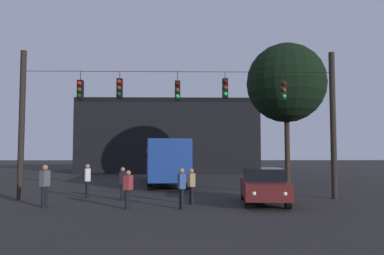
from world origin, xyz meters
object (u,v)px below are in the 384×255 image
pedestrian_crossing_right (45,183)px  pedestrian_near_bus (87,179)px  pedestrian_trailing (182,186)px  pedestrian_far_side (123,182)px  pedestrian_crossing_center (128,187)px  pedestrian_crossing_left (191,184)px  city_bus (165,157)px  tree_left_silhouette (286,83)px  car_near_right (264,185)px

pedestrian_crossing_right → pedestrian_near_bus: size_ratio=1.04×
pedestrian_trailing → pedestrian_far_side: bearing=134.1°
pedestrian_crossing_center → pedestrian_crossing_left: bearing=27.9°
city_bus → pedestrian_far_side: 9.28m
tree_left_silhouette → pedestrian_crossing_center: bearing=-129.1°
pedestrian_crossing_right → tree_left_silhouette: bearing=40.9°
pedestrian_crossing_right → pedestrian_far_side: 3.60m
pedestrian_crossing_left → pedestrian_near_bus: bearing=154.4°
pedestrian_crossing_center → pedestrian_trailing: bearing=-1.8°
pedestrian_crossing_left → pedestrian_crossing_center: size_ratio=1.01×
pedestrian_crossing_left → pedestrian_far_side: size_ratio=1.00×
pedestrian_crossing_center → pedestrian_trailing: (2.09, -0.06, 0.06)m
pedestrian_crossing_right → pedestrian_far_side: (2.76, 2.31, -0.12)m
pedestrian_trailing → pedestrian_crossing_left: bearing=73.6°
city_bus → pedestrian_crossing_center: city_bus is taller
pedestrian_crossing_right → pedestrian_near_bus: 3.39m
pedestrian_near_bus → pedestrian_far_side: 2.09m
pedestrian_near_bus → city_bus: bearing=67.4°
pedestrian_trailing → tree_left_silhouette: tree_left_silhouette is taller
pedestrian_crossing_left → pedestrian_near_bus: (-5.01, 2.40, 0.08)m
pedestrian_near_bus → tree_left_silhouette: tree_left_silhouette is taller
car_near_right → pedestrian_far_side: (-6.27, 1.34, 0.05)m
pedestrian_crossing_left → pedestrian_crossing_center: (-2.50, -1.33, -0.01)m
pedestrian_crossing_left → pedestrian_near_bus: pedestrian_near_bus is taller
pedestrian_crossing_right → pedestrian_crossing_left: bearing=8.4°
city_bus → pedestrian_crossing_center: 11.94m
pedestrian_near_bus → tree_left_silhouette: bearing=33.3°
city_bus → pedestrian_crossing_left: 10.71m
car_near_right → pedestrian_crossing_center: (-5.62, -1.42, 0.04)m
pedestrian_near_bus → tree_left_silhouette: size_ratio=0.17×
car_near_right → pedestrian_trailing: bearing=-157.2°
car_near_right → pedestrian_near_bus: size_ratio=2.71×
pedestrian_crossing_left → pedestrian_trailing: size_ratio=0.95×
pedestrian_crossing_left → pedestrian_trailing: 1.45m
pedestrian_trailing → tree_left_silhouette: size_ratio=0.16×
pedestrian_far_side → tree_left_silhouette: 14.72m
pedestrian_crossing_left → pedestrian_crossing_right: pedestrian_crossing_right is taller
car_near_right → tree_left_silhouette: bearing=69.6°
pedestrian_near_bus → pedestrian_far_side: bearing=-27.4°
city_bus → pedestrian_far_side: (-1.53, -9.10, -1.02)m
pedestrian_crossing_left → pedestrian_crossing_right: (-5.91, -0.88, 0.12)m
pedestrian_crossing_left → pedestrian_crossing_center: pedestrian_crossing_left is taller
pedestrian_near_bus → pedestrian_trailing: bearing=-39.5°
pedestrian_trailing → car_near_right: bearing=22.8°
pedestrian_far_side → pedestrian_crossing_center: bearing=-76.8°
pedestrian_crossing_left → pedestrian_far_side: (-3.15, 1.44, 0.00)m
city_bus → pedestrian_crossing_right: city_bus is taller
pedestrian_crossing_center → pedestrian_near_bus: (-2.51, 3.72, 0.09)m
pedestrian_trailing → pedestrian_far_side: size_ratio=1.05×
pedestrian_far_side → pedestrian_near_bus: bearing=152.6°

